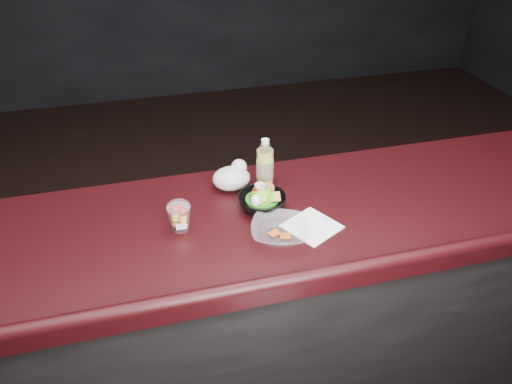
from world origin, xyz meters
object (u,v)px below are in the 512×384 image
at_px(fruit_cup, 179,215).
at_px(takeout_bowl, 280,231).
at_px(snack_bowl, 262,201).
at_px(lemonade_bottle, 265,167).
at_px(green_apple, 262,198).

xyz_separation_m(fruit_cup, takeout_bowl, (0.31, -0.13, -0.03)).
height_order(snack_bowl, takeout_bowl, snack_bowl).
distance_m(fruit_cup, snack_bowl, 0.30).
relative_size(lemonade_bottle, fruit_cup, 1.73).
height_order(lemonade_bottle, takeout_bowl, lemonade_bottle).
relative_size(lemonade_bottle, takeout_bowl, 0.81).
height_order(green_apple, snack_bowl, same).
bearing_deg(snack_bowl, lemonade_bottle, 70.23).
xyz_separation_m(lemonade_bottle, snack_bowl, (-0.05, -0.15, -0.05)).
bearing_deg(fruit_cup, takeout_bowl, -21.88).
xyz_separation_m(lemonade_bottle, green_apple, (-0.05, -0.14, -0.04)).
bearing_deg(takeout_bowl, green_apple, 94.15).
height_order(green_apple, takeout_bowl, green_apple).
bearing_deg(takeout_bowl, fruit_cup, 158.12).
height_order(fruit_cup, green_apple, fruit_cup).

